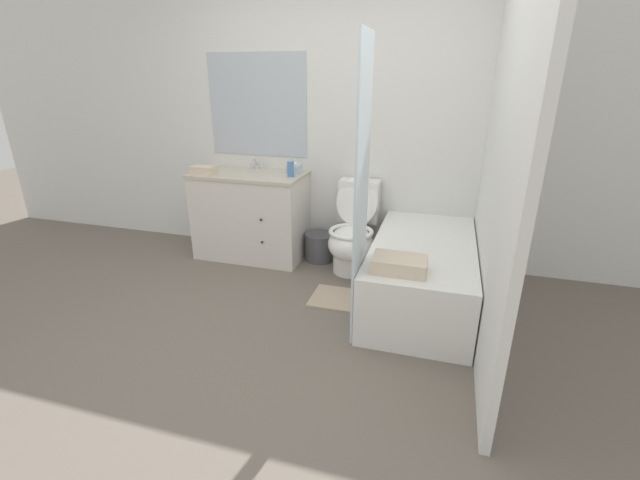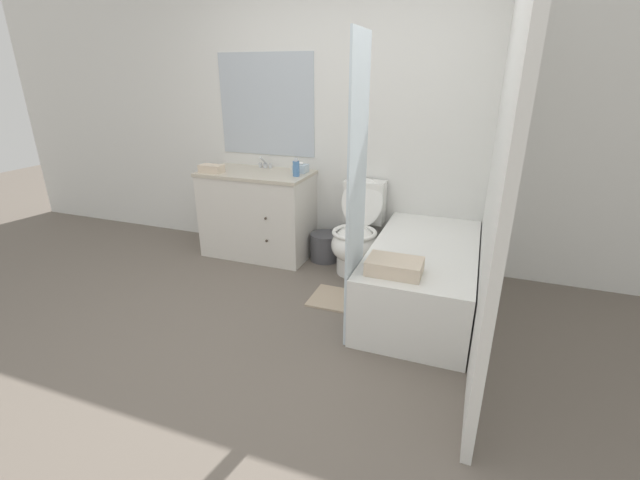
% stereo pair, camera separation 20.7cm
% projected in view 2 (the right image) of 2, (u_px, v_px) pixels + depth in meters
% --- Properties ---
extents(ground_plane, '(14.00, 14.00, 0.00)m').
position_uv_depth(ground_plane, '(263.00, 346.00, 2.85)').
color(ground_plane, '#6B6056').
extents(wall_back, '(8.00, 0.06, 2.50)m').
position_uv_depth(wall_back, '(343.00, 126.00, 3.89)').
color(wall_back, silver).
rests_on(wall_back, ground_plane).
extents(wall_right, '(0.05, 2.69, 2.50)m').
position_uv_depth(wall_right, '(501.00, 149.00, 2.71)').
color(wall_right, silver).
rests_on(wall_right, ground_plane).
extents(vanity_cabinet, '(1.05, 0.58, 0.83)m').
position_uv_depth(vanity_cabinet, '(258.00, 213.00, 4.18)').
color(vanity_cabinet, silver).
rests_on(vanity_cabinet, ground_plane).
extents(sink_faucet, '(0.14, 0.12, 0.12)m').
position_uv_depth(sink_faucet, '(265.00, 164.00, 4.19)').
color(sink_faucet, silver).
rests_on(sink_faucet, vanity_cabinet).
extents(toilet, '(0.40, 0.65, 0.84)m').
position_uv_depth(toilet, '(357.00, 236.00, 3.82)').
color(toilet, white).
rests_on(toilet, ground_plane).
extents(bathtub, '(0.76, 1.51, 0.49)m').
position_uv_depth(bathtub, '(422.00, 275.00, 3.28)').
color(bathtub, white).
rests_on(bathtub, ground_plane).
extents(shower_curtain, '(0.01, 0.39, 1.93)m').
position_uv_depth(shower_curtain, '(356.00, 198.00, 2.67)').
color(shower_curtain, silver).
rests_on(shower_curtain, ground_plane).
extents(wastebasket, '(0.28, 0.28, 0.27)m').
position_uv_depth(wastebasket, '(325.00, 247.00, 4.13)').
color(wastebasket, '#4C4C51').
rests_on(wastebasket, ground_plane).
extents(tissue_box, '(0.12, 0.12, 0.10)m').
position_uv_depth(tissue_box, '(301.00, 168.00, 3.99)').
color(tissue_box, silver).
rests_on(tissue_box, vanity_cabinet).
extents(soap_dispenser, '(0.06, 0.06, 0.17)m').
position_uv_depth(soap_dispenser, '(296.00, 168.00, 3.83)').
color(soap_dispenser, '#4C7AB2').
rests_on(soap_dispenser, vanity_cabinet).
extents(hand_towel_folded, '(0.22, 0.13, 0.07)m').
position_uv_depth(hand_towel_folded, '(212.00, 169.00, 4.00)').
color(hand_towel_folded, beige).
rests_on(hand_towel_folded, vanity_cabinet).
extents(bath_towel_folded, '(0.35, 0.23, 0.10)m').
position_uv_depth(bath_towel_folded, '(395.00, 266.00, 2.75)').
color(bath_towel_folded, beige).
rests_on(bath_towel_folded, bathtub).
extents(bath_mat, '(0.47, 0.37, 0.02)m').
position_uv_depth(bath_mat, '(340.00, 299.00, 3.42)').
color(bath_mat, tan).
rests_on(bath_mat, ground_plane).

